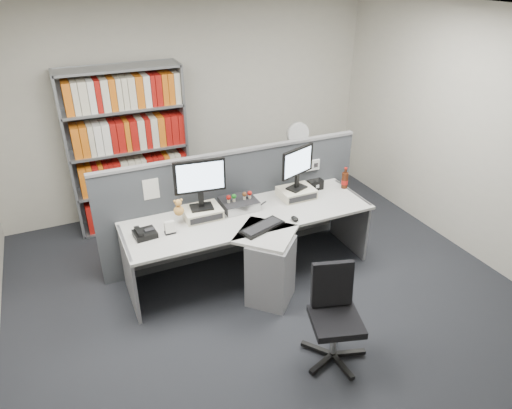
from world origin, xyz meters
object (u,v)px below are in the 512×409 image
desktop_pc (239,204)px  desk_fan (297,136)px  desk_phone (144,234)px  shelving_unit (129,152)px  desk_calendar (170,228)px  cola_bottle (345,180)px  monitor_left (200,180)px  mouse (295,219)px  monitor_right (298,165)px  speaker (315,185)px  desk (258,247)px  filing_cabinet (295,182)px  office_chair (334,312)px  keyboard (262,227)px

desktop_pc → desk_fan: bearing=38.7°
desk_phone → shelving_unit: size_ratio=0.11×
desk_calendar → cola_bottle: bearing=4.2°
desk_calendar → cola_bottle: cola_bottle is taller
monitor_left → shelving_unit: 1.54m
mouse → shelving_unit: size_ratio=0.05×
monitor_right → mouse: bearing=-120.4°
desk_phone → speaker: 2.02m
desk → desk_fan: (1.20, 1.40, 0.56)m
monitor_left → desk_calendar: monitor_left is taller
mouse → speaker: bearing=43.8°
cola_bottle → desk_fan: desk_fan is taller
desk → desk_phone: size_ratio=11.80×
desk → speaker: bearing=26.4°
desk_fan → filing_cabinet: bearing=90.0°
speaker → desk_fan: 1.00m
speaker → shelving_unit: shelving_unit is taller
desk → office_chair: bearing=-81.9°
speaker → shelving_unit: bearing=142.8°
desk_calendar → filing_cabinet: 2.41m
desktop_pc → keyboard: desktop_pc is taller
monitor_right → desk_fan: 1.16m
keyboard → mouse: 0.37m
monitor_left → mouse: (0.83, -0.46, -0.39)m
desk → desktop_pc: size_ratio=7.10×
monitor_left → mouse: bearing=-29.0°
keyboard → office_chair: size_ratio=0.58×
monitor_left → desktop_pc: monitor_left is taller
monitor_right → shelving_unit: bearing=136.4°
cola_bottle → desk_phone: bearing=-177.2°
desk_phone → filing_cabinet: (2.28, 1.16, -0.40)m
cola_bottle → office_chair: bearing=-125.6°
monitor_left → desktop_pc: (0.42, 0.02, -0.36)m
desk → shelving_unit: 2.12m
keyboard → desk_phone: bearing=163.2°
desk_calendar → shelving_unit: 1.66m
desk → monitor_left: 0.90m
desk_calendar → cola_bottle: (2.10, 0.15, 0.04)m
desk_phone → office_chair: office_chair is taller
desk_calendar → office_chair: (1.01, -1.37, -0.32)m
cola_bottle → filing_cabinet: (-0.06, 1.04, -0.46)m
speaker → cola_bottle: 0.34m
monitor_left → cola_bottle: (1.71, -0.03, -0.32)m
desktop_pc → shelving_unit: bearing=120.7°
filing_cabinet → keyboard: bearing=-128.9°
keyboard → speaker: 1.08m
mouse → speaker: size_ratio=0.61×
monitor_right → cola_bottle: size_ratio=1.89×
monitor_right → desk_fan: bearing=61.1°
monitor_left → speaker: size_ratio=3.08×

